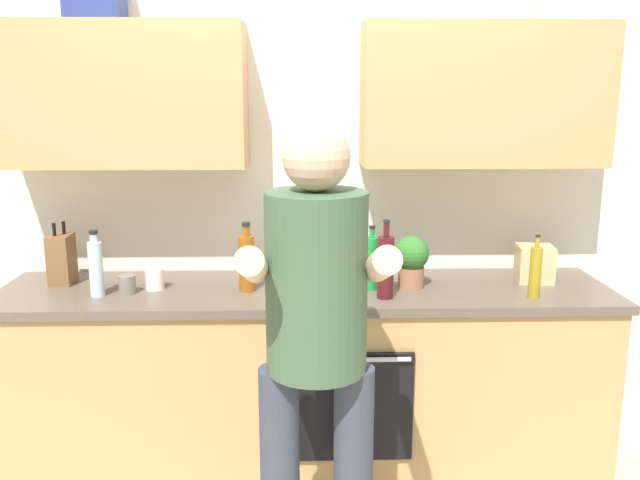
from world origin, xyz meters
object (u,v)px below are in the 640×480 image
at_px(knife_block, 62,259).
at_px(grocery_bag_bread, 535,264).
at_px(bottle_oil, 535,272).
at_px(cup_stoneware, 127,284).
at_px(mixing_bowl, 306,281).
at_px(potted_herb, 411,259).
at_px(bottle_soda, 372,262).
at_px(person_standing, 316,331).
at_px(bottle_syrup, 247,262).
at_px(bottle_water, 96,267).
at_px(cup_coffee, 155,279).
at_px(bottle_wine, 386,266).

distance_m(knife_block, grocery_bag_bread, 2.25).
xyz_separation_m(bottle_oil, cup_stoneware, (-1.82, 0.11, -0.08)).
xyz_separation_m(mixing_bowl, potted_herb, (0.49, 0.03, 0.09)).
relative_size(bottle_oil, knife_block, 0.96).
distance_m(bottle_soda, cup_stoneware, 1.11).
xyz_separation_m(person_standing, bottle_syrup, (-0.30, 0.81, 0.03)).
bearing_deg(potted_herb, cup_stoneware, -177.09).
distance_m(bottle_water, mixing_bowl, 0.94).
relative_size(bottle_syrup, potted_herb, 1.31).
xyz_separation_m(bottle_water, grocery_bag_bread, (2.03, 0.18, -0.05)).
bearing_deg(cup_stoneware, bottle_oil, -3.58).
bearing_deg(mixing_bowl, cup_coffee, 177.68).
distance_m(bottle_water, bottle_oil, 1.94).
distance_m(bottle_water, bottle_syrup, 0.66).
relative_size(bottle_wine, potted_herb, 1.45).
distance_m(bottle_soda, mixing_bowl, 0.31).
bearing_deg(mixing_bowl, cup_stoneware, -177.72).
bearing_deg(bottle_water, bottle_wine, -2.74).
xyz_separation_m(bottle_soda, bottle_wine, (0.05, -0.12, 0.01)).
bearing_deg(person_standing, bottle_wine, 65.15).
bearing_deg(potted_herb, mixing_bowl, -176.04).
height_order(bottle_syrup, grocery_bag_bread, bottle_syrup).
bearing_deg(bottle_syrup, knife_block, 170.60).
bearing_deg(knife_block, bottle_water, -43.07).
bearing_deg(bottle_soda, potted_herb, 11.67).
distance_m(cup_stoneware, grocery_bag_bread, 1.91).
height_order(person_standing, cup_stoneware, person_standing).
xyz_separation_m(bottle_syrup, bottle_oil, (1.28, -0.14, -0.02)).
height_order(bottle_syrup, knife_block, bottle_syrup).
bearing_deg(bottle_soda, cup_coffee, 178.07).
distance_m(bottle_soda, bottle_water, 1.23).
distance_m(bottle_soda, bottle_syrup, 0.57).
bearing_deg(bottle_water, grocery_bag_bread, 5.13).
bearing_deg(grocery_bag_bread, bottle_syrup, -175.05).
xyz_separation_m(person_standing, bottle_oil, (0.98, 0.67, 0.02)).
relative_size(person_standing, cup_stoneware, 20.14).
bearing_deg(bottle_wine, mixing_bowl, 159.49).
relative_size(mixing_bowl, potted_herb, 1.04).
height_order(bottle_water, cup_coffee, bottle_water).
distance_m(potted_herb, grocery_bag_bread, 0.62).
bearing_deg(bottle_syrup, bottle_oil, -6.30).
distance_m(mixing_bowl, grocery_bag_bread, 1.10).
xyz_separation_m(potted_herb, grocery_bag_bread, (0.61, 0.08, -0.05)).
bearing_deg(cup_coffee, bottle_soda, -1.93).
xyz_separation_m(person_standing, mixing_bowl, (-0.03, 0.82, -0.06)).
relative_size(person_standing, bottle_water, 5.66).
bearing_deg(bottle_wine, bottle_soda, 111.08).
height_order(bottle_oil, cup_coffee, bottle_oil).
height_order(bottle_oil, mixing_bowl, bottle_oil).
relative_size(bottle_syrup, cup_coffee, 3.27).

